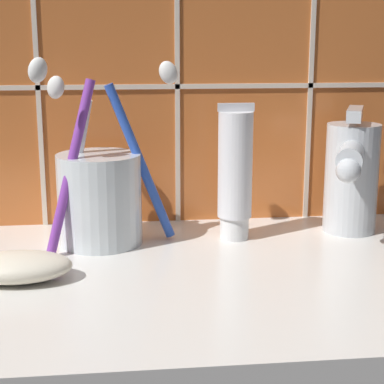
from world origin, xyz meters
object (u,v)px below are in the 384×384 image
object	(u,v)px
sink_faucet	(351,174)
soap_bar	(18,267)
toothbrush_cup	(99,194)
toothpaste_tube	(235,173)

from	to	relation	value
sink_faucet	soap_bar	size ratio (longest dim) A/B	1.43
toothbrush_cup	sink_faucet	world-z (taller)	toothbrush_cup
sink_faucet	toothbrush_cup	bearing A→B (deg)	-65.68
toothpaste_tube	soap_bar	world-z (taller)	toothpaste_tube
toothpaste_tube	soap_bar	size ratio (longest dim) A/B	1.51
toothbrush_cup	soap_bar	distance (cm)	12.03
toothpaste_tube	sink_faucet	bearing A→B (deg)	3.04
soap_bar	toothbrush_cup	bearing A→B (deg)	55.62
toothbrush_cup	sink_faucet	distance (cm)	25.19
toothpaste_tube	soap_bar	xyz separation A→B (cm)	(-19.64, -9.50, -5.43)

